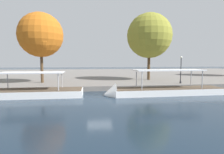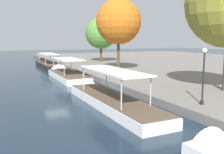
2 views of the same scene
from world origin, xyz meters
The scene contains 8 objects.
ground_plane centered at (0.00, 0.00, 0.00)m, with size 220.00×220.00×0.00m, color #192838.
tour_boat_0 centered at (-24.61, 3.71, 0.28)m, with size 14.12×2.93×3.89m.
tour_boat_1 centered at (-8.51, 3.25, 0.25)m, with size 12.52×3.33×4.14m.
tour_boat_2 centered at (7.36, 2.52, 0.33)m, with size 14.55×2.98×4.10m.
mooring_bollard_0 centered at (-25.56, 6.79, 1.01)m, with size 0.25×0.25×0.65m.
lamp_post centered at (12.89, 7.71, 2.99)m, with size 0.35×0.35×4.12m.
tree_0 centered at (-8.16, 11.35, 8.07)m, with size 6.80×6.80×10.79m.
tree_2 centered at (-24.78, 15.43, 6.98)m, with size 6.73×6.73×9.46m.
Camera 2 is at (26.41, -5.90, 5.37)m, focal length 40.57 mm.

